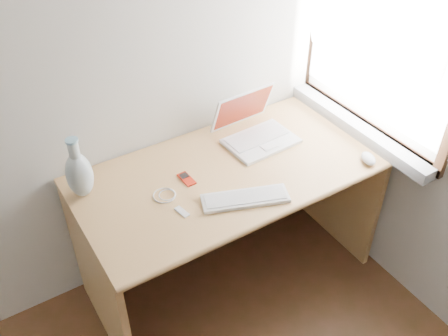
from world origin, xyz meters
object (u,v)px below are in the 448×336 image
desk (221,194)px  vase (79,173)px  laptop (256,129)px  external_keyboard (245,198)px

desk → vase: 0.73m
desk → vase: bearing=171.1°
laptop → external_keyboard: (-0.30, -0.36, -0.04)m
external_keyboard → vase: (-0.58, 0.40, 0.11)m
laptop → vase: size_ratio=1.20×
desk → laptop: (0.24, 0.05, 0.27)m
external_keyboard → vase: vase is taller
external_keyboard → vase: size_ratio=1.34×
laptop → external_keyboard: 0.47m
vase → desk: bearing=-8.9°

